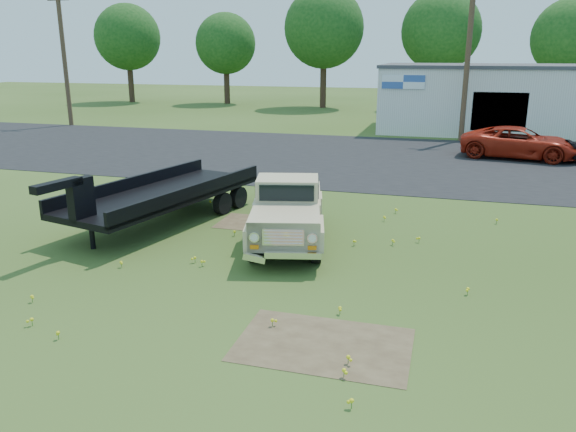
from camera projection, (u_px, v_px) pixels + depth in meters
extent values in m
plane|color=#314716|center=(288.00, 273.00, 12.91)|extent=(140.00, 140.00, 0.00)
cube|color=black|center=(375.00, 159.00, 26.75)|extent=(90.00, 14.00, 0.02)
cube|color=#4D3D29|center=(323.00, 345.00, 9.75)|extent=(3.00, 2.00, 0.01)
cube|color=#4D3D29|center=(256.00, 223.00, 16.67)|extent=(2.20, 1.60, 0.01)
cube|color=white|center=(495.00, 99.00, 35.67)|extent=(14.00, 8.00, 4.00)
cube|color=#3F3F44|center=(499.00, 66.00, 35.10)|extent=(14.20, 8.20, 0.20)
cube|color=black|center=(499.00, 112.00, 32.14)|extent=(3.00, 0.10, 2.20)
cube|color=white|center=(403.00, 82.00, 33.06)|extent=(2.50, 0.08, 0.80)
cylinder|color=#452F20|center=(64.00, 58.00, 37.76)|extent=(0.30, 0.30, 9.00)
cylinder|color=#452F20|center=(468.00, 59.00, 30.89)|extent=(0.30, 0.30, 9.00)
cylinder|color=#3D271B|center=(131.00, 84.00, 56.71)|extent=(0.56, 0.56, 3.60)
sphere|color=#124213|center=(127.00, 37.00, 55.45)|extent=(6.40, 6.40, 6.40)
cylinder|color=#3D271B|center=(227.00, 87.00, 55.04)|extent=(0.56, 0.56, 3.24)
sphere|color=#124213|center=(226.00, 43.00, 53.90)|extent=(5.76, 5.76, 5.76)
cylinder|color=#3D271B|center=(323.00, 85.00, 50.91)|extent=(0.56, 0.56, 3.96)
sphere|color=#124213|center=(324.00, 28.00, 49.52)|extent=(7.04, 7.04, 7.04)
cylinder|color=#3D271B|center=(437.00, 88.00, 49.22)|extent=(0.56, 0.56, 3.78)
sphere|color=#124213|center=(441.00, 31.00, 47.89)|extent=(6.72, 6.72, 6.72)
cylinder|color=#3D271B|center=(564.00, 93.00, 45.24)|extent=(0.56, 0.56, 3.42)
sphere|color=#124213|center=(571.00, 37.00, 44.03)|extent=(6.08, 6.08, 6.08)
imported|color=#9B1D0E|center=(519.00, 143.00, 26.62)|extent=(5.65, 3.29, 1.48)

